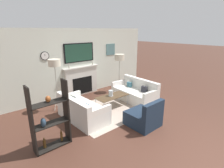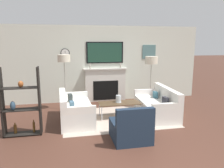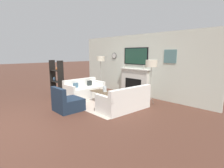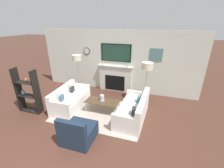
{
  "view_description": "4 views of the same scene",
  "coord_description": "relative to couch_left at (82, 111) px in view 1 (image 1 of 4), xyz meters",
  "views": [
    {
      "loc": [
        -3.65,
        -1.21,
        2.64
      ],
      "look_at": [
        0.14,
        3.15,
        0.84
      ],
      "focal_mm": 28.0,
      "sensor_mm": 36.0,
      "label": 1
    },
    {
      "loc": [
        -1.35,
        -2.74,
        2.11
      ],
      "look_at": [
        -0.03,
        3.61,
        0.87
      ],
      "focal_mm": 35.0,
      "sensor_mm": 36.0,
      "label": 2
    },
    {
      "loc": [
        5.04,
        -1.18,
        1.89
      ],
      "look_at": [
        0.21,
        3.34,
        0.72
      ],
      "focal_mm": 28.0,
      "sensor_mm": 36.0,
      "label": 3
    },
    {
      "loc": [
        1.79,
        -1.21,
        3.01
      ],
      "look_at": [
        0.34,
        3.37,
        0.99
      ],
      "focal_mm": 24.0,
      "sensor_mm": 36.0,
      "label": 4
    }
  ],
  "objects": [
    {
      "name": "couch_left",
      "position": [
        0.0,
        0.0,
        0.0
      ],
      "size": [
        0.89,
        1.69,
        0.78
      ],
      "color": "white",
      "rests_on": "ground_plane"
    },
    {
      "name": "fireplace_wall",
      "position": [
        1.19,
        2.02,
        0.94
      ],
      "size": [
        7.11,
        0.28,
        2.7
      ],
      "color": "silver",
      "rests_on": "ground_plane"
    },
    {
      "name": "shelf_unit",
      "position": [
        -1.21,
        -0.66,
        0.45
      ],
      "size": [
        0.84,
        0.28,
        1.58
      ],
      "color": "black",
      "rests_on": "ground_plane"
    },
    {
      "name": "hurricane_candle",
      "position": [
        1.24,
        0.11,
        0.23
      ],
      "size": [
        0.17,
        0.17,
        0.2
      ],
      "color": "silver",
      "rests_on": "coffee_table"
    },
    {
      "name": "coffee_table",
      "position": [
        1.27,
        0.06,
        0.12
      ],
      "size": [
        1.18,
        0.53,
        0.43
      ],
      "color": "#4C3823",
      "rests_on": "ground_plane"
    },
    {
      "name": "floor_lamp_right",
      "position": [
        2.62,
        1.14,
        1.22
      ],
      "size": [
        0.42,
        0.42,
        1.66
      ],
      "color": "#9E998E",
      "rests_on": "ground_plane"
    },
    {
      "name": "armchair",
      "position": [
        1.15,
        -1.46,
        -0.03
      ],
      "size": [
        0.8,
        0.83,
        0.82
      ],
      "color": "#1B283A",
      "rests_on": "ground_plane"
    },
    {
      "name": "floor_lamp_left",
      "position": [
        -0.24,
        1.14,
        1.31
      ],
      "size": [
        0.39,
        0.39,
        1.75
      ],
      "color": "#9E998E",
      "rests_on": "ground_plane"
    },
    {
      "name": "ground_plane",
      "position": [
        1.19,
        -3.01,
        -0.29
      ],
      "size": [
        60.0,
        60.0,
        0.0
      ],
      "primitive_type": "plane",
      "color": "#492B20"
    },
    {
      "name": "area_rug",
      "position": [
        1.19,
        0.0,
        -0.28
      ],
      "size": [
        3.0,
        2.11,
        0.01
      ],
      "color": "#B4A090",
      "rests_on": "ground_plane"
    },
    {
      "name": "couch_right",
      "position": [
        2.39,
        -0.0,
        -0.0
      ],
      "size": [
        0.92,
        1.83,
        0.82
      ],
      "color": "white",
      "rests_on": "ground_plane"
    }
  ]
}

